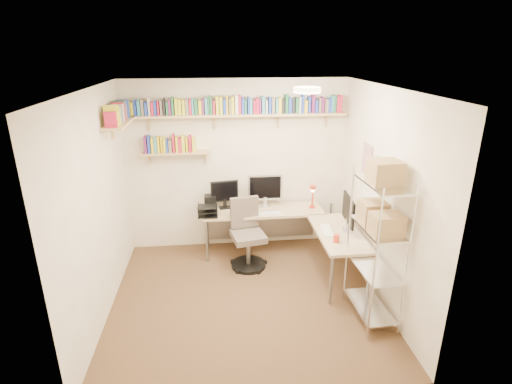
% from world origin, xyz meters
% --- Properties ---
extents(ground, '(3.20, 3.20, 0.00)m').
position_xyz_m(ground, '(0.00, 0.00, 0.00)').
color(ground, '#45321D').
rests_on(ground, ground).
extents(room_shell, '(3.24, 3.04, 2.52)m').
position_xyz_m(room_shell, '(0.00, 0.00, 1.55)').
color(room_shell, beige).
rests_on(room_shell, ground).
extents(wall_shelves, '(3.12, 1.09, 0.80)m').
position_xyz_m(wall_shelves, '(-0.41, 1.29, 2.03)').
color(wall_shelves, tan).
rests_on(wall_shelves, ground).
extents(corner_desk, '(2.07, 1.71, 1.17)m').
position_xyz_m(corner_desk, '(0.48, 0.96, 0.67)').
color(corner_desk, '#CEAB86').
rests_on(corner_desk, ground).
extents(office_chair, '(0.51, 0.52, 0.97)m').
position_xyz_m(office_chair, '(0.09, 0.80, 0.41)').
color(office_chair, black).
rests_on(office_chair, ground).
extents(wire_rack, '(0.39, 0.75, 1.84)m').
position_xyz_m(wire_rack, '(1.36, -0.50, 1.26)').
color(wire_rack, silver).
rests_on(wire_rack, ground).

